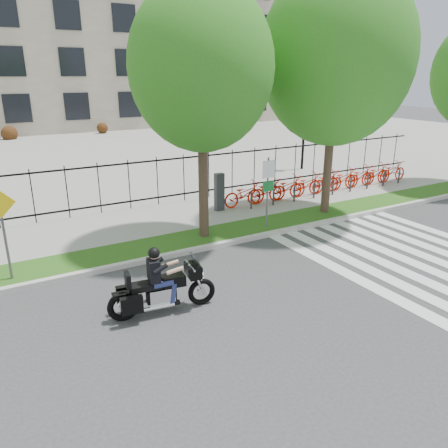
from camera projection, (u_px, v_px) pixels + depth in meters
ground at (298, 301)px, 10.83m from camera, size 120.00×120.00×0.00m
curb at (218, 245)px, 14.17m from camera, size 60.00×0.20×0.15m
grass_verge at (206, 237)px, 14.86m from camera, size 60.00×1.50×0.15m
sidewalk at (176, 217)px, 16.91m from camera, size 60.00×3.50×0.15m
plaza at (76, 151)px, 31.29m from camera, size 80.00×34.00×0.10m
crosswalk_stripes at (424, 261)px, 13.11m from camera, size 5.70×8.00×0.01m
iron_fence at (157, 181)px, 17.99m from camera, size 30.00×0.06×2.00m
office_building at (22, 25)px, 44.36m from camera, size 60.00×21.90×20.15m
lamp_post_right at (305, 114)px, 24.33m from camera, size 1.06×0.70×4.25m
street_tree_1 at (201, 67)px, 13.06m from camera, size 4.42×4.42×7.92m
street_tree_2 at (336, 56)px, 15.46m from camera, size 5.50×5.50×8.95m
bike_share_station at (325, 182)px, 19.98m from camera, size 11.14×0.88×1.50m
sign_pole_regulatory at (268, 184)px, 15.09m from camera, size 0.50×0.09×2.50m
sign_pole_warning at (2, 222)px, 11.17m from camera, size 0.78×0.09×2.49m
motorcycle_rider at (162, 286)px, 10.13m from camera, size 2.59×0.90×2.00m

